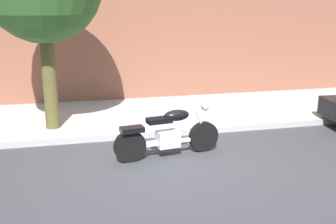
{
  "coord_description": "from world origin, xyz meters",
  "views": [
    {
      "loc": [
        -1.72,
        -7.11,
        2.96
      ],
      "look_at": [
        0.0,
        0.27,
        0.91
      ],
      "focal_mm": 43.56,
      "sensor_mm": 36.0,
      "label": 1
    }
  ],
  "objects": [
    {
      "name": "ground_plane",
      "position": [
        0.0,
        0.0,
        0.0
      ],
      "size": [
        60.0,
        60.0,
        0.0
      ],
      "primitive_type": "plane",
      "color": "#38383D"
    },
    {
      "name": "sidewalk",
      "position": [
        0.0,
        3.12,
        0.07
      ],
      "size": [
        19.95,
        3.37,
        0.14
      ],
      "primitive_type": "cube",
      "color": "#A4A4A4",
      "rests_on": "ground"
    },
    {
      "name": "motorcycle",
      "position": [
        -0.0,
        0.27,
        0.46
      ],
      "size": [
        2.17,
        0.71,
        1.12
      ],
      "color": "black",
      "rests_on": "ground"
    }
  ]
}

